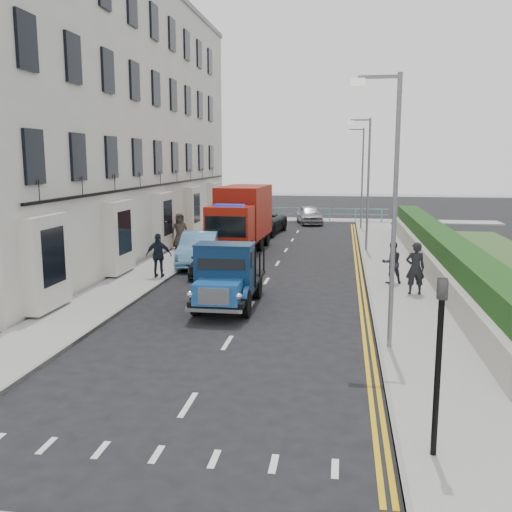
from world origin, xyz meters
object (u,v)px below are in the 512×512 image
object	(u,v)px
red_lorry	(241,217)
lamp_far	(361,172)
pedestrian_east_near	(415,268)
bedford_lorry	(226,280)
parked_car_front	(210,260)
lamp_near	(390,197)
lamp_mid	(366,177)

from	to	relation	value
red_lorry	lamp_far	bearing A→B (deg)	60.92
pedestrian_east_near	bedford_lorry	bearing A→B (deg)	17.57
parked_car_front	lamp_near	bearing A→B (deg)	-57.66
red_lorry	pedestrian_east_near	world-z (taller)	red_lorry
lamp_far	parked_car_front	bearing A→B (deg)	-111.74
lamp_near	lamp_far	bearing A→B (deg)	90.00
lamp_mid	red_lorry	distance (m)	6.90
bedford_lorry	red_lorry	bearing A→B (deg)	97.34
lamp_near	parked_car_front	bearing A→B (deg)	126.98
pedestrian_east_near	parked_car_front	bearing A→B (deg)	-25.14
lamp_mid	red_lorry	world-z (taller)	lamp_mid
lamp_near	lamp_far	world-z (taller)	same
bedford_lorry	lamp_mid	bearing A→B (deg)	68.45
lamp_near	red_lorry	distance (m)	16.83
lamp_mid	red_lorry	size ratio (longest dim) A/B	1.04
lamp_far	lamp_near	bearing A→B (deg)	-90.00
pedestrian_east_near	red_lorry	bearing A→B (deg)	-54.96
lamp_near	red_lorry	bearing A→B (deg)	113.02
lamp_far	bedford_lorry	distance (m)	23.37
lamp_near	pedestrian_east_near	size ratio (longest dim) A/B	3.69
lamp_near	lamp_mid	world-z (taller)	same
bedford_lorry	red_lorry	size ratio (longest dim) A/B	0.70
lamp_mid	lamp_far	xyz separation A→B (m)	(0.00, 10.00, 0.00)
parked_car_front	pedestrian_east_near	bearing A→B (deg)	-24.08
lamp_near	parked_car_front	xyz separation A→B (m)	(-6.78, 9.00, -3.38)
lamp_far	parked_car_front	xyz separation A→B (m)	(-6.78, -17.00, -3.38)
parked_car_front	red_lorry	bearing A→B (deg)	83.11
red_lorry	bedford_lorry	bearing A→B (deg)	-79.86
bedford_lorry	parked_car_front	size ratio (longest dim) A/B	1.29
red_lorry	parked_car_front	bearing A→B (deg)	-89.79
red_lorry	parked_car_front	world-z (taller)	red_lorry
bedford_lorry	red_lorry	distance (m)	12.15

